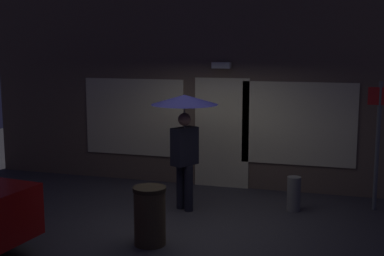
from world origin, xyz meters
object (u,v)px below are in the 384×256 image
at_px(person_with_umbrella, 184,120).
at_px(street_sign_post, 378,138).
at_px(sidewalk_bollard, 294,194).
at_px(trash_bin, 150,216).

height_order(person_with_umbrella, street_sign_post, street_sign_post).
bearing_deg(person_with_umbrella, sidewalk_bollard, -46.82).
relative_size(street_sign_post, sidewalk_bollard, 3.73).
distance_m(person_with_umbrella, trash_bin, 2.03).
distance_m(street_sign_post, trash_bin, 4.19).
relative_size(person_with_umbrella, trash_bin, 2.37).
bearing_deg(trash_bin, street_sign_post, 39.47).
bearing_deg(sidewalk_bollard, street_sign_post, 18.81).
bearing_deg(street_sign_post, trash_bin, -140.53).
height_order(sidewalk_bollard, trash_bin, trash_bin).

